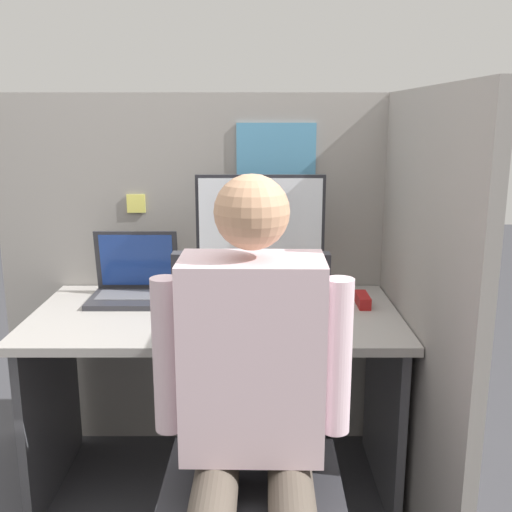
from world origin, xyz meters
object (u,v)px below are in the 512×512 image
Objects in this scene: laptop at (133,286)px; stapler at (362,300)px; carrot_toy at (274,329)px; monitor at (259,228)px; office_chair at (251,446)px; person at (251,405)px; paper_box at (259,292)px.

stapler is at bearing -5.37° from laptop.
carrot_toy is (0.53, -0.40, -0.03)m from laptop.
monitor is 0.47× the size of office_chair.
stapler is (0.38, -0.07, -0.26)m from monitor.
monitor reaches higher than carrot_toy.
carrot_toy is at bearing -137.25° from stapler.
person is (-0.41, -0.86, 0.01)m from stapler.
laptop reaches higher than paper_box.
paper_box is 2.26× the size of carrot_toy.
office_chair reaches higher than stapler.
person is at bearing -91.55° from monitor.
laptop is 2.47× the size of stapler.
stapler is at bearing 59.30° from office_chair.
monitor reaches higher than paper_box.
office_chair is at bearing -92.09° from monitor.
laptop is 0.87m from stapler.
stapler is 0.13× the size of office_chair.
paper_box is 0.39m from stapler.
person is (0.00, -0.17, 0.20)m from office_chair.
monitor is 3.80× the size of carrot_toy.
office_chair is (-0.41, -0.69, -0.19)m from stapler.
laptop reaches higher than stapler.
monitor is at bearing 87.91° from office_chair.
person reaches higher than stapler.
paper_box is at bearing -1.25° from laptop.
monitor is 0.38× the size of person.
paper_box reaches higher than carrot_toy.
monitor is at bearing 88.45° from person.
office_chair is at bearing -120.70° from stapler.
paper_box is at bearing -90.00° from monitor.
laptop is at bearing 116.20° from person.
office_chair is (-0.03, -0.76, -0.20)m from paper_box.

